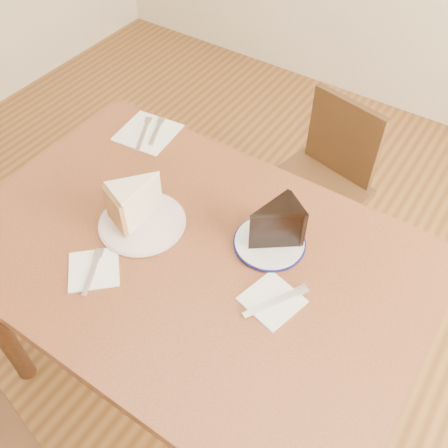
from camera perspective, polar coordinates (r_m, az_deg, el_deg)
ground at (r=1.92m, az=-2.77°, el=-17.06°), size 4.00×4.00×0.00m
table at (r=1.36m, az=-3.78°, el=-5.64°), size 1.20×0.80×0.75m
chair_far at (r=1.97m, az=10.77°, el=4.59°), size 0.43×0.43×0.73m
plate_cream at (r=1.35m, az=-9.31°, el=0.13°), size 0.22×0.22×0.01m
plate_navy at (r=1.29m, az=5.21°, el=-2.14°), size 0.18×0.18×0.01m
carrot_cake at (r=1.32m, az=-9.64°, el=2.75°), size 0.14×0.16×0.11m
chocolate_cake at (r=1.24m, az=5.46°, el=-0.33°), size 0.14×0.15×0.11m
napkin_cream at (r=1.28m, az=-14.65°, el=-5.02°), size 0.17×0.17×0.00m
napkin_navy at (r=1.19m, az=5.50°, el=-8.65°), size 0.15×0.15×0.00m
napkin_spare at (r=1.63m, az=-8.71°, el=10.29°), size 0.19×0.19×0.00m
fork_cream at (r=1.27m, az=-14.82°, el=-5.31°), size 0.08×0.13×0.00m
knife_navy at (r=1.19m, az=5.89°, el=-8.84°), size 0.10×0.16×0.00m
fork_spare at (r=1.63m, az=-7.73°, el=10.46°), size 0.07×0.13×0.00m
knife_spare at (r=1.63m, az=-9.17°, el=10.26°), size 0.09×0.15×0.00m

